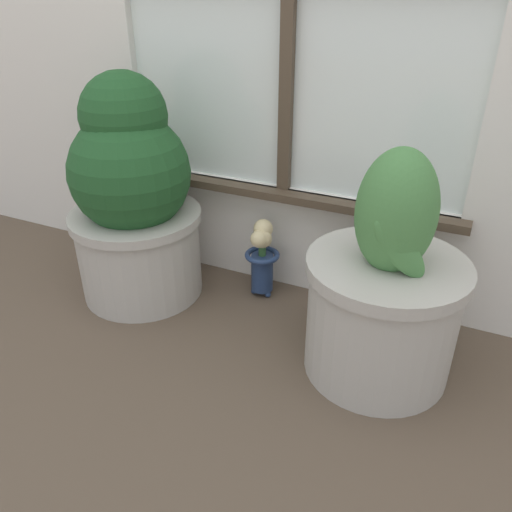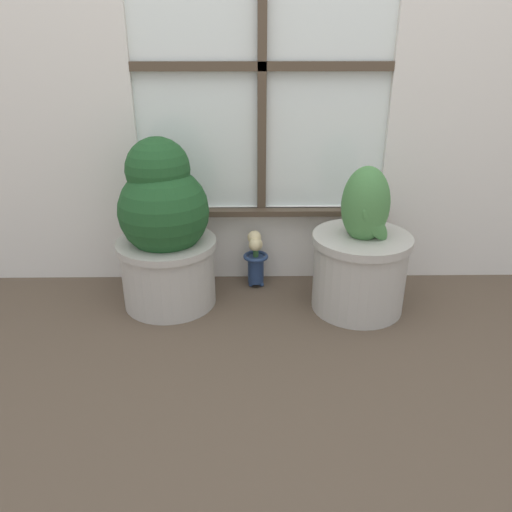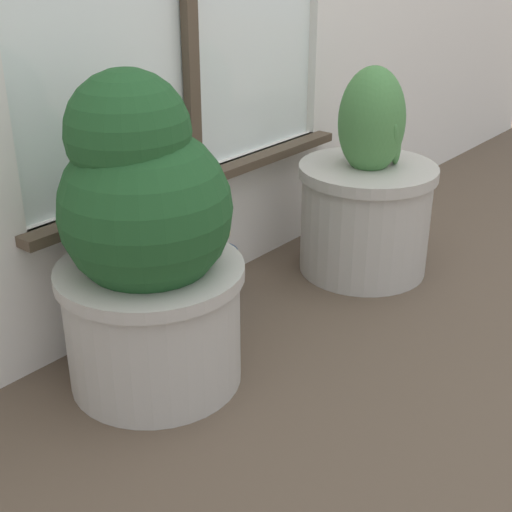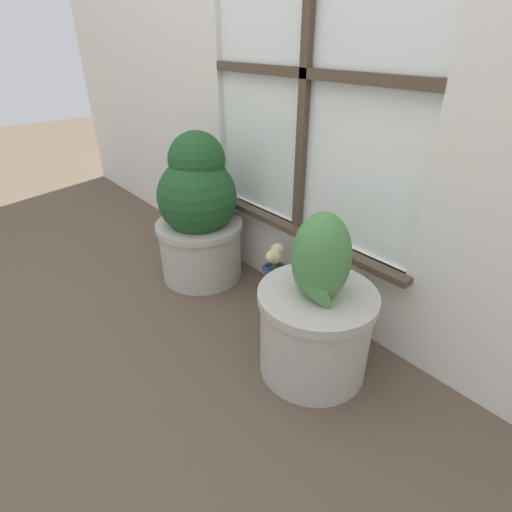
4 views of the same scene
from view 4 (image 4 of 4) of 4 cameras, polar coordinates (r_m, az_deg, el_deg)
The scene contains 4 objects.
ground_plane at distance 1.58m, azimuth -8.60°, elevation -11.74°, with size 10.00×10.00×0.00m, color brown.
potted_plant_left at distance 1.82m, azimuth -8.16°, elevation 5.96°, with size 0.40×0.40×0.68m.
potted_plant_right at distance 1.33m, azimuth 8.55°, elevation -8.54°, with size 0.38×0.38×0.58m.
flower_vase at distance 1.72m, azimuth 2.65°, elevation -1.74°, with size 0.11×0.11×0.25m.
Camera 4 is at (1.05, -0.59, 1.02)m, focal length 28.00 mm.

